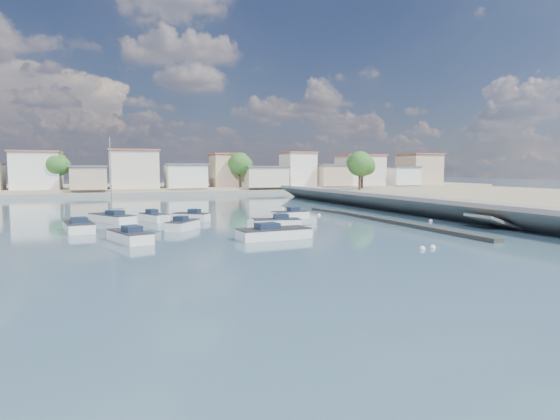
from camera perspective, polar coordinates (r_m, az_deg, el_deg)
name	(u,v)px	position (r m, az deg, el deg)	size (l,w,h in m)	color
ground	(248,205)	(72.84, -3.95, 0.65)	(400.00, 400.00, 0.00)	#2A4255
seawall_walkway	(468,209)	(57.89, 21.96, 0.07)	(5.00, 90.00, 1.80)	slate
breakwater	(383,220)	(50.67, 12.40, -1.17)	(2.00, 31.02, 0.35)	black
far_shore_land	(192,188)	(123.52, -10.71, 2.68)	(160.00, 40.00, 1.40)	gray
far_shore_quay	(208,193)	(102.89, -8.78, 2.09)	(160.00, 2.50, 0.80)	slate
far_town	(248,172)	(111.08, -3.98, 4.69)	(113.01, 12.80, 8.35)	beige
shore_trees	(248,166)	(101.96, -3.88, 5.39)	(74.56, 38.32, 7.92)	#38281E
motorboat_a	(128,236)	(37.65, -17.99, -3.09)	(3.37, 5.41, 1.48)	silver
motorboat_b	(184,225)	(43.92, -11.63, -1.82)	(3.61, 4.17, 1.48)	silver
motorboat_c	(274,223)	(44.30, -0.76, -1.66)	(5.09, 2.31, 1.48)	silver
motorboat_d	(288,215)	(52.21, 1.03, -0.65)	(4.65, 2.16, 1.48)	silver
motorboat_e	(78,227)	(45.74, -23.39, -1.86)	(3.04, 6.21, 1.48)	silver
motorboat_f	(189,217)	(51.19, -10.99, -0.85)	(4.02, 3.56, 1.48)	silver
motorboat_g	(155,218)	(51.14, -15.00, -0.93)	(3.01, 4.30, 1.48)	silver
motorboat_h	(277,234)	(37.34, -0.32, -2.90)	(6.55, 2.83, 1.48)	silver
sailboat	(111,218)	(52.05, -19.95, -0.93)	(4.78, 6.34, 9.00)	silver
mooring_buoys	(349,222)	(48.76, 8.45, -1.49)	(12.07, 34.41, 0.40)	white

